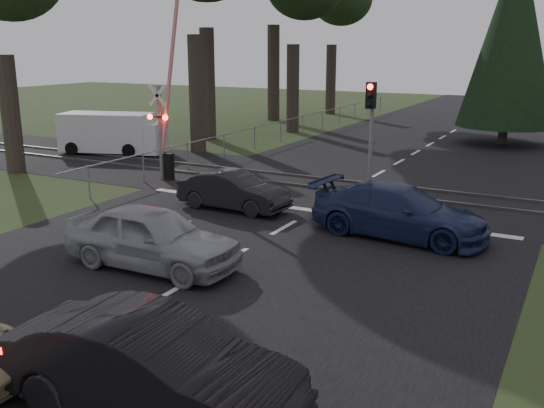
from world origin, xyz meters
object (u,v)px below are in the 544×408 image
Objects in this scene: traffic_signal_center at (371,120)px; blue_sedan at (399,212)px; crossing_signal at (165,130)px; silver_car at (152,237)px; white_van at (115,133)px; dark_hatchback at (151,368)px; dark_car_far at (234,191)px.

traffic_signal_center reaches higher than blue_sedan.
crossing_signal reaches higher than silver_car.
white_van is (-16.71, 6.83, 0.29)m from blue_sedan.
traffic_signal_center is 0.75× the size of white_van.
dark_hatchback is 1.21× the size of dark_car_far.
crossing_signal reaches higher than white_van.
dark_hatchback is at bearing -151.90° from dark_car_far.
crossing_signal is at bearing -49.39° from white_van.
silver_car is at bearing -62.52° from white_van.
blue_sedan is 18.05m from white_van.
traffic_signal_center is 0.89× the size of dark_hatchback.
dark_car_far is at bearing -133.97° from traffic_signal_center.
white_van is (-12.10, 12.12, 0.26)m from silver_car.
silver_car reaches higher than blue_sedan.
dark_hatchback is 6.27m from silver_car.
blue_sedan is 0.92× the size of white_van.
blue_sedan is at bearing -90.65° from dark_car_far.
dark_hatchback is 0.91× the size of blue_sedan.
white_van is at bearing 44.44° from silver_car.
dark_hatchback is 23.36m from white_van.
white_van reaches higher than dark_car_far.
dark_car_far is (-3.44, -3.56, -2.18)m from traffic_signal_center.
silver_car is at bearing 143.79° from blue_sedan.
crossing_signal is 1.70× the size of traffic_signal_center.
dark_hatchback is at bearing -83.62° from traffic_signal_center.
traffic_signal_center is at bearing 6.15° from crossing_signal.
dark_hatchback is (9.85, -13.18, -1.30)m from crossing_signal.
traffic_signal_center is 5.41m from dark_car_far.
traffic_signal_center is 1.08× the size of dark_car_far.
dark_hatchback is at bearing -141.95° from silver_car.
white_van is (-14.43, 2.94, -1.78)m from traffic_signal_center.
dark_hatchback reaches higher than dark_car_far.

